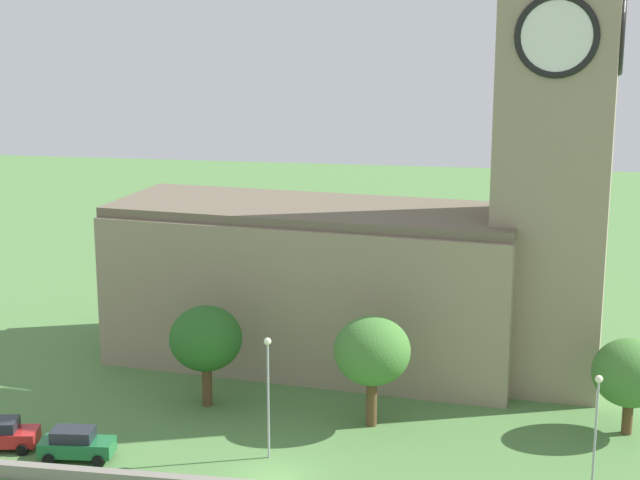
% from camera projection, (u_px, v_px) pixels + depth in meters
% --- Properties ---
extents(ground_plane, '(200.00, 200.00, 0.00)m').
position_uv_depth(ground_plane, '(318.00, 384.00, 71.76)').
color(ground_plane, '#517F42').
extents(church, '(37.13, 14.98, 34.95)m').
position_uv_depth(church, '(391.00, 236.00, 73.04)').
color(church, gray).
rests_on(church, ground).
extents(car_red, '(4.62, 2.85, 1.84)m').
position_uv_depth(car_red, '(0.00, 434.00, 61.26)').
color(car_red, red).
rests_on(car_red, ground).
extents(car_green, '(4.44, 2.44, 1.90)m').
position_uv_depth(car_green, '(76.00, 444.00, 59.77)').
color(car_green, '#1E6B38').
rests_on(car_green, ground).
extents(streetlamp_west_mid, '(0.44, 0.44, 7.46)m').
position_uv_depth(streetlamp_west_mid, '(268.00, 379.00, 59.08)').
color(streetlamp_west_mid, '#9EA0A5').
rests_on(streetlamp_west_mid, ground).
extents(streetlamp_central, '(0.44, 0.44, 6.35)m').
position_uv_depth(streetlamp_central, '(597.00, 410.00, 56.17)').
color(streetlamp_central, '#9EA0A5').
rests_on(streetlamp_central, ground).
extents(tree_riverside_east, '(4.80, 4.80, 6.86)m').
position_uv_depth(tree_riverside_east, '(206.00, 339.00, 66.99)').
color(tree_riverside_east, brown).
rests_on(tree_riverside_east, ground).
extents(tree_by_tower, '(4.73, 4.73, 6.15)m').
position_uv_depth(tree_by_tower, '(631.00, 373.00, 62.67)').
color(tree_by_tower, brown).
rests_on(tree_by_tower, ground).
extents(tree_riverside_west, '(4.83, 4.83, 7.17)m').
position_uv_depth(tree_riverside_west, '(372.00, 352.00, 63.70)').
color(tree_riverside_west, brown).
rests_on(tree_riverside_west, ground).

